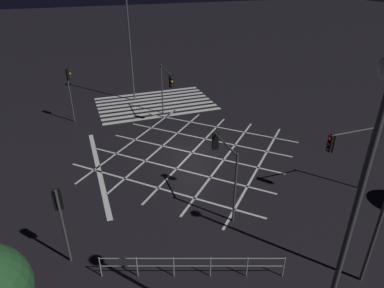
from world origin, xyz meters
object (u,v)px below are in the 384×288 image
Objects in this scene: traffic_light_median_north at (223,158)px; street_lamp_far at (362,184)px; traffic_light_se_main at (69,84)px; street_lamp_west at (128,15)px; traffic_light_nw_main at (347,147)px; traffic_light_ne_cross at (60,211)px; traffic_light_median_south at (167,83)px.

street_lamp_far is at bearing 173.04° from traffic_light_median_north.
street_lamp_west is at bearing 30.27° from traffic_light_se_main.
traffic_light_nw_main is 0.39× the size of street_lamp_far.
traffic_light_nw_main is at bearing -90.14° from traffic_light_ne_cross.
street_lamp_west is (-6.72, -18.96, 5.06)m from traffic_light_ne_cross.
traffic_light_median_south reaches higher than traffic_light_nw_main.
street_lamp_far is (-0.09, 26.76, -0.32)m from street_lamp_west.
traffic_light_median_south is 0.96× the size of traffic_light_se_main.
traffic_light_median_south is 21.61m from street_lamp_far.
street_lamp_far is at bearing 45.06° from traffic_light_nw_main.
traffic_light_nw_main is 0.89× the size of traffic_light_se_main.
street_lamp_west reaches higher than street_lamp_far.
traffic_light_ne_cross is (8.45, 13.33, -0.54)m from traffic_light_median_south.
street_lamp_far is (7.75, 7.76, 4.44)m from traffic_light_nw_main.
street_lamp_far is (-5.72, 23.47, 4.20)m from traffic_light_se_main.
traffic_light_median_south is 1.10× the size of traffic_light_median_north.
traffic_light_se_main reaches higher than traffic_light_nw_main.
traffic_light_median_north is (6.63, -1.36, -0.08)m from traffic_light_nw_main.
street_lamp_west reaches higher than traffic_light_ne_cross.
street_lamp_west is 1.02× the size of street_lamp_far.
traffic_light_median_north is 10.25m from street_lamp_far.
traffic_light_median_south reaches higher than traffic_light_ne_cross.
traffic_light_se_main is 7.94m from street_lamp_west.
traffic_light_ne_cross is 8.04m from traffic_light_median_north.
street_lamp_west reaches higher than traffic_light_median_north.
traffic_light_median_south is at bearing -65.44° from traffic_light_nw_main.
traffic_light_se_main reaches higher than traffic_light_median_north.
traffic_light_ne_cross is at bearing -0.14° from traffic_light_nw_main.
street_lamp_west is (1.20, -17.63, 4.84)m from traffic_light_median_north.
traffic_light_median_south is 1.15× the size of traffic_light_ne_cross.
street_lamp_far is at bearing -138.86° from traffic_light_ne_cross.
traffic_light_ne_cross is at bearing -48.86° from street_lamp_far.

